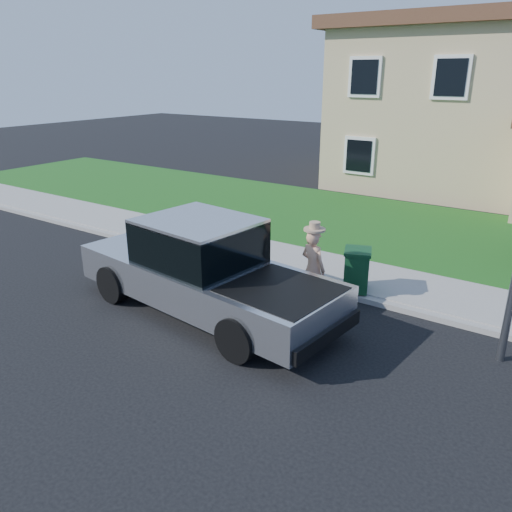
% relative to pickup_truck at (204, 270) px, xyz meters
% --- Properties ---
extents(ground, '(80.00, 80.00, 0.00)m').
position_rel_pickup_truck_xyz_m(ground, '(0.53, -0.57, -0.94)').
color(ground, black).
rests_on(ground, ground).
extents(curb, '(40.00, 0.20, 0.12)m').
position_rel_pickup_truck_xyz_m(curb, '(1.53, 2.33, -0.88)').
color(curb, gray).
rests_on(curb, ground).
extents(sidewalk, '(40.00, 2.00, 0.15)m').
position_rel_pickup_truck_xyz_m(sidewalk, '(1.53, 3.43, -0.86)').
color(sidewalk, gray).
rests_on(sidewalk, ground).
extents(lawn, '(40.00, 7.00, 0.10)m').
position_rel_pickup_truck_xyz_m(lawn, '(1.53, 7.93, -0.89)').
color(lawn, '#175117').
rests_on(lawn, ground).
extents(house, '(14.00, 11.30, 6.85)m').
position_rel_pickup_truck_xyz_m(house, '(1.84, 15.81, 2.23)').
color(house, tan).
rests_on(house, ground).
extents(pickup_truck, '(6.31, 2.76, 2.01)m').
position_rel_pickup_truck_xyz_m(pickup_truck, '(0.00, 0.00, 0.00)').
color(pickup_truck, black).
rests_on(pickup_truck, ground).
extents(woman, '(0.71, 0.56, 1.88)m').
position_rel_pickup_truck_xyz_m(woman, '(1.71, 1.54, -0.05)').
color(woman, '#E9A980').
rests_on(woman, ground).
extents(trash_bin, '(0.78, 0.83, 0.95)m').
position_rel_pickup_truck_xyz_m(trash_bin, '(2.30, 2.53, -0.31)').
color(trash_bin, '#103D1F').
rests_on(trash_bin, sidewalk).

